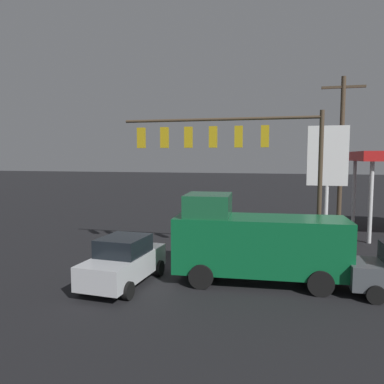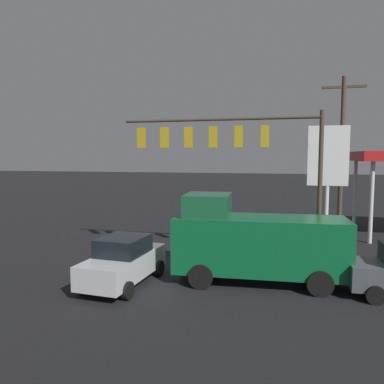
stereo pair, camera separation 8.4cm
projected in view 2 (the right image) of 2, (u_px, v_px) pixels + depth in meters
ground_plane at (181, 272)px, 16.61m from camera, size 200.00×200.00×0.00m
traffic_signal_assembly at (229, 146)px, 17.55m from camera, size 9.37×0.43×7.14m
utility_pole at (341, 156)px, 21.69m from camera, size 2.40×0.26×9.66m
price_sign at (328, 161)px, 20.92m from camera, size 2.20×0.27×6.81m
delivery_truck at (255, 241)px, 15.07m from camera, size 6.93×2.89×3.58m
sedan_far at (124, 261)px, 14.92m from camera, size 2.31×4.52×1.93m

